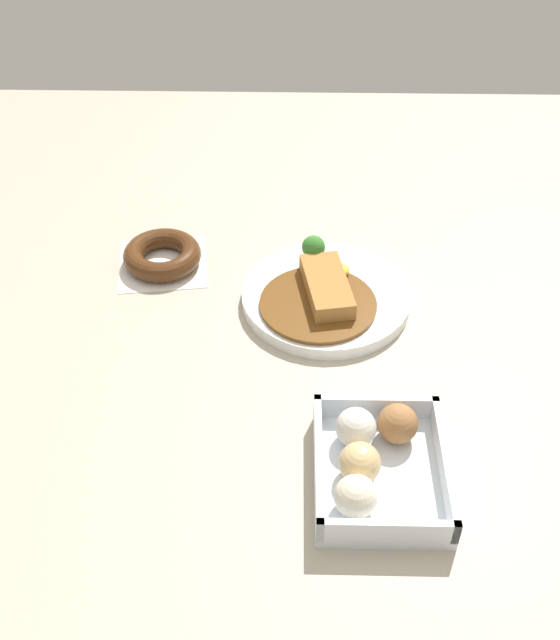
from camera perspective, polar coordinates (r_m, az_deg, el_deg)
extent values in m
plane|color=#B2A893|center=(0.97, -1.69, -3.84)|extent=(1.60, 1.60, 0.00)
cylinder|color=white|center=(1.07, 3.40, 1.69)|extent=(0.23, 0.23, 0.02)
cylinder|color=brown|center=(1.04, 2.82, 1.18)|extent=(0.16, 0.16, 0.01)
cube|color=#A87538|center=(1.04, 3.47, 2.52)|extent=(0.13, 0.07, 0.02)
cylinder|color=white|center=(1.09, 4.48, 3.31)|extent=(0.06, 0.06, 0.00)
ellipsoid|color=yellow|center=(1.08, 4.51, 3.70)|extent=(0.02, 0.02, 0.01)
cylinder|color=#8CB766|center=(1.11, 2.45, 4.53)|extent=(0.01, 0.01, 0.02)
sphere|color=#387A2D|center=(1.09, 2.48, 5.40)|extent=(0.03, 0.03, 0.03)
cube|color=silver|center=(0.87, 7.36, -11.36)|extent=(0.17, 0.14, 0.01)
cube|color=silver|center=(0.90, 7.07, -6.36)|extent=(0.01, 0.14, 0.03)
cube|color=silver|center=(0.80, 7.96, -15.16)|extent=(0.01, 0.14, 0.03)
cube|color=silver|center=(0.84, 2.86, -10.50)|extent=(0.17, 0.01, 0.03)
cube|color=silver|center=(0.86, 12.03, -10.43)|extent=(0.17, 0.01, 0.03)
sphere|color=silver|center=(0.87, 5.62, -7.90)|extent=(0.05, 0.05, 0.05)
sphere|color=#DBB77A|center=(0.84, 5.90, -10.45)|extent=(0.05, 0.05, 0.05)
sphere|color=#EFE5C6|center=(0.81, 5.62, -12.83)|extent=(0.05, 0.05, 0.05)
sphere|color=#9E6B3D|center=(0.88, 8.67, -7.56)|extent=(0.05, 0.05, 0.05)
cube|color=white|center=(1.15, -8.61, 4.15)|extent=(0.14, 0.14, 0.00)
torus|color=#4C2B14|center=(1.14, -8.68, 4.78)|extent=(0.11, 0.11, 0.03)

